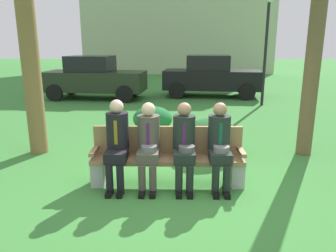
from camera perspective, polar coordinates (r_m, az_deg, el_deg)
ground_plane at (r=5.16m, az=2.50°, el=-10.65°), size 80.00×80.00×0.00m
park_bench at (r=5.15m, az=-0.07°, el=-5.39°), size 2.36×0.44×0.90m
seated_man_leftmost at (r=5.01m, az=-8.94°, el=-2.35°), size 0.34×0.72×1.35m
seated_man_centerleft at (r=4.95m, az=-3.45°, el=-2.72°), size 0.34×0.72×1.31m
seated_man_centerright at (r=4.94m, az=2.87°, el=-2.74°), size 0.34×0.72×1.31m
seated_man_rightmost at (r=4.98m, az=9.05°, el=-2.73°), size 0.34×0.72×1.31m
shrub_near_bench at (r=8.25m, az=-2.71°, el=1.29°), size 0.99×0.91×0.62m
shrub_mid_lawn at (r=6.54m, az=7.51°, el=-1.89°), size 1.16×1.06×0.72m
parked_car_near at (r=13.30m, az=-12.79°, el=8.28°), size 4.04×2.04×1.68m
parked_car_far at (r=13.62m, az=7.53°, el=8.65°), size 4.04×2.05×1.68m
street_lamp at (r=11.97m, az=16.84°, el=14.21°), size 0.24×0.24×3.70m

